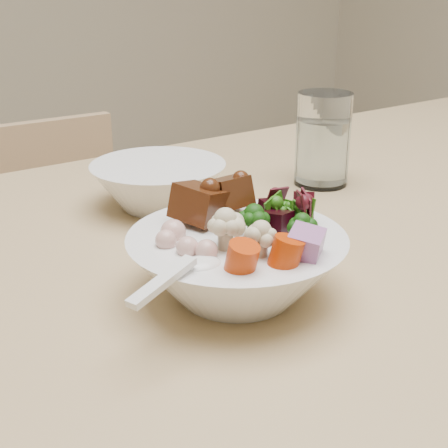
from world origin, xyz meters
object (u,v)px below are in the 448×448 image
at_px(food_bowl, 237,260).
at_px(side_bowl, 159,185).
at_px(water_glass, 323,143).
at_px(chair_far, 59,294).
at_px(dining_table, 382,290).

bearing_deg(food_bowl, side_bowl, 81.76).
bearing_deg(water_glass, chair_far, 116.37).
bearing_deg(side_bowl, dining_table, -45.70).
relative_size(dining_table, side_bowl, 10.38).
height_order(water_glass, side_bowl, water_glass).
height_order(dining_table, side_bowl, side_bowl).
relative_size(chair_far, food_bowl, 3.95).
xyz_separation_m(water_glass, side_bowl, (-0.23, 0.03, -0.03)).
bearing_deg(food_bowl, dining_table, 10.73).
distance_m(food_bowl, side_bowl, 0.25).
distance_m(food_bowl, water_glass, 0.34).
relative_size(dining_table, water_glass, 13.76).
xyz_separation_m(dining_table, chair_far, (-0.22, 0.68, -0.27)).
xyz_separation_m(chair_far, side_bowl, (0.02, -0.48, 0.37)).
bearing_deg(dining_table, water_glass, 73.36).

